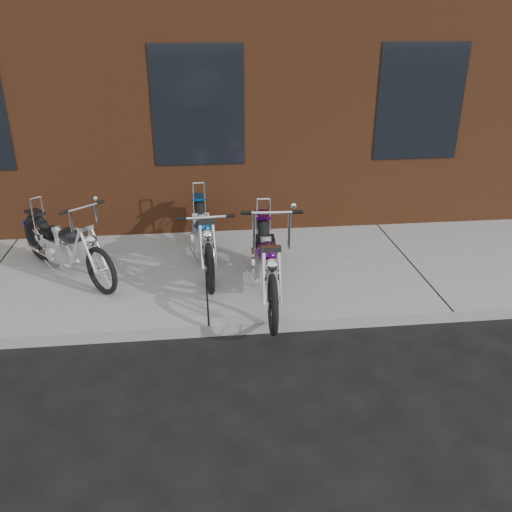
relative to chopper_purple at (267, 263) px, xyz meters
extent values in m
plane|color=black|center=(-0.78, -0.72, -0.59)|extent=(120.00, 120.00, 0.00)
cube|color=gray|center=(-0.78, 0.78, -0.52)|extent=(22.00, 3.00, 0.15)
torus|color=black|center=(0.03, 0.63, -0.05)|extent=(0.19, 0.79, 0.78)
torus|color=black|center=(-0.06, -1.08, -0.09)|extent=(0.11, 0.71, 0.71)
cube|color=#9EA3B5|center=(-0.01, -0.07, -0.06)|extent=(0.33, 0.45, 0.33)
ellipsoid|color=#530B6C|center=(-0.02, -0.37, 0.25)|extent=(0.32, 0.61, 0.33)
cube|color=black|center=(0.01, 0.21, 0.16)|extent=(0.28, 0.32, 0.07)
cylinder|color=white|center=(-0.05, -0.94, 0.20)|extent=(0.06, 0.32, 0.59)
cylinder|color=white|center=(-0.05, -0.81, 0.92)|extent=(0.60, 0.07, 0.03)
cylinder|color=white|center=(0.03, 0.54, 0.36)|extent=(0.03, 0.03, 0.52)
cylinder|color=white|center=(0.14, 0.16, -0.20)|extent=(0.11, 0.98, 0.05)
torus|color=black|center=(-0.82, 1.62, -0.07)|extent=(0.19, 0.76, 0.75)
torus|color=black|center=(-0.72, -0.02, -0.10)|extent=(0.12, 0.68, 0.68)
cube|color=#9EA3B5|center=(-0.78, 0.95, -0.08)|extent=(0.32, 0.44, 0.31)
ellipsoid|color=#115AB6|center=(-0.76, 0.66, 0.23)|extent=(0.31, 0.59, 0.32)
cube|color=beige|center=(-0.79, 1.22, 0.13)|extent=(0.27, 0.31, 0.06)
cylinder|color=white|center=(-0.72, 0.11, 0.17)|extent=(0.06, 0.31, 0.56)
cylinder|color=white|center=(-0.73, 0.24, 0.51)|extent=(0.58, 0.07, 0.03)
cylinder|color=white|center=(-0.81, 1.53, 0.33)|extent=(0.02, 0.02, 0.50)
cylinder|color=white|center=(-0.67, 1.19, -0.21)|extent=(0.11, 0.94, 0.05)
torus|color=black|center=(-3.06, 1.31, -0.08)|extent=(0.58, 0.63, 0.72)
torus|color=black|center=(-2.01, 0.14, -0.12)|extent=(0.49, 0.53, 0.65)
cube|color=#9EA3B5|center=(-2.63, 0.83, -0.09)|extent=(0.48, 0.48, 0.30)
ellipsoid|color=black|center=(-2.45, 0.62, 0.20)|extent=(0.56, 0.58, 0.31)
cube|color=black|center=(-2.81, 1.03, 0.11)|extent=(0.37, 0.37, 0.06)
cylinder|color=white|center=(-2.10, 0.23, 0.14)|extent=(0.22, 0.24, 0.54)
cylinder|color=white|center=(-2.18, 0.33, 0.69)|extent=(0.43, 0.39, 0.03)
cylinder|color=white|center=(-3.01, 1.25, 0.30)|extent=(0.03, 0.03, 0.48)
cylinder|color=white|center=(-2.69, 1.08, -0.22)|extent=(0.64, 0.70, 0.05)
camera|label=1|loc=(-0.82, -6.18, 2.92)|focal=38.00mm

